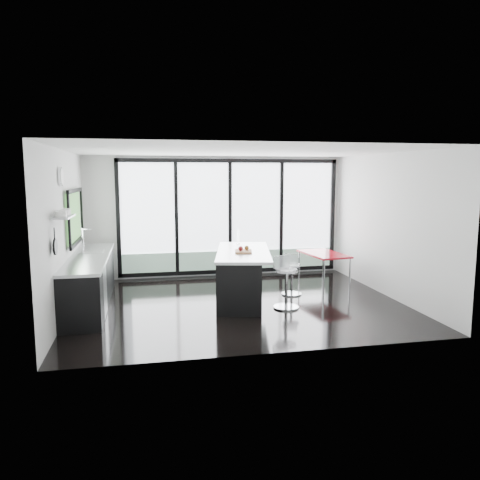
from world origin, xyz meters
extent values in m
cube|color=black|center=(0.00, 0.00, 0.00)|extent=(6.00, 5.00, 0.00)
cube|color=white|center=(0.00, 0.00, 2.80)|extent=(6.00, 5.00, 0.00)
cube|color=beige|center=(0.00, 2.50, 1.40)|extent=(6.00, 0.00, 2.80)
cube|color=white|center=(0.30, 2.47, 1.40)|extent=(5.00, 0.02, 2.50)
cube|color=slate|center=(0.30, 2.43, 0.37)|extent=(5.00, 0.02, 0.44)
cube|color=black|center=(-0.95, 2.43, 1.40)|extent=(0.08, 0.04, 2.50)
cube|color=black|center=(0.30, 2.43, 1.40)|extent=(0.08, 0.04, 2.50)
cube|color=black|center=(1.55, 2.43, 1.40)|extent=(0.08, 0.04, 2.50)
cube|color=beige|center=(0.00, -2.50, 1.40)|extent=(6.00, 0.00, 2.80)
cube|color=beige|center=(-3.00, 0.00, 1.40)|extent=(0.00, 5.00, 2.80)
cube|color=#467F3D|center=(-2.97, 0.90, 1.60)|extent=(0.02, 1.60, 0.90)
cube|color=#AAADAF|center=(-2.87, -0.85, 1.75)|extent=(0.25, 0.80, 0.03)
cylinder|color=white|center=(-2.97, -0.30, 2.35)|extent=(0.04, 0.30, 0.30)
cylinder|color=black|center=(-2.94, -1.25, 1.35)|extent=(0.03, 0.24, 0.24)
cube|color=beige|center=(3.00, 0.00, 1.40)|extent=(0.00, 5.00, 2.80)
cube|color=black|center=(-2.67, 0.40, 0.43)|extent=(0.65, 3.20, 0.87)
cube|color=#AAADAF|center=(-2.67, 0.40, 0.90)|extent=(0.69, 3.24, 0.05)
cube|color=#AAADAF|center=(-2.67, 0.90, 0.90)|extent=(0.45, 0.48, 0.06)
cylinder|color=silver|center=(-2.82, 0.90, 1.14)|extent=(0.02, 0.02, 0.44)
cube|color=#AAADAF|center=(-2.36, -0.35, 0.42)|extent=(0.03, 0.60, 0.80)
cube|color=black|center=(0.07, 0.27, 0.45)|extent=(1.21, 2.37, 0.90)
cube|color=#AAADAF|center=(0.16, 0.25, 0.92)|extent=(1.42, 2.48, 0.05)
cube|color=#B2754A|center=(0.12, 0.10, 0.96)|extent=(0.38, 0.47, 0.03)
sphere|color=maroon|center=(0.06, 0.06, 1.02)|extent=(0.11, 0.11, 0.09)
sphere|color=brown|center=(0.20, 0.14, 1.02)|extent=(0.10, 0.10, 0.09)
cylinder|color=silver|center=(0.21, 1.03, 1.09)|extent=(0.09, 0.09, 0.29)
cylinder|color=silver|center=(0.79, -0.48, 0.36)|extent=(0.58, 0.58, 0.72)
cylinder|color=silver|center=(1.18, 0.41, 0.31)|extent=(0.45, 0.45, 0.62)
cube|color=#A20F1B|center=(2.17, 1.23, 0.34)|extent=(0.87, 1.34, 0.67)
camera|label=1|loc=(-1.66, -8.30, 2.39)|focal=35.00mm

